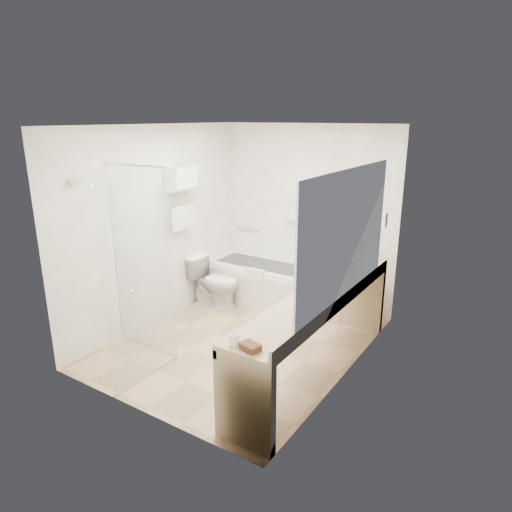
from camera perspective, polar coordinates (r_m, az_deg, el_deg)
The scene contains 25 objects.
floor at distance 5.56m, azimuth -1.71°, elevation -10.68°, with size 3.20×3.20×0.00m, color tan.
ceiling at distance 4.92m, azimuth -1.98°, elevation 16.05°, with size 2.60×3.20×0.10m, color silver.
wall_back at distance 6.44m, azimuth 6.32°, elevation 4.99°, with size 2.60×0.10×2.50m, color white.
wall_front at distance 3.95m, azimuth -15.17°, elevation -3.35°, with size 2.60×0.10×2.50m, color white.
wall_left at distance 5.91m, azimuth -12.28°, elevation 3.61°, with size 0.10×3.20×2.50m, color white.
wall_right at distance 4.51m, azimuth 11.88°, elevation -0.55°, with size 0.10×3.20×2.50m, color white.
bathtub at distance 6.64m, azimuth 0.78°, elevation -3.28°, with size 1.60×0.73×0.59m.
grab_bar_short at distance 6.94m, azimuth -0.94°, elevation 3.43°, with size 0.03×0.03×0.40m, color silver.
grab_bar_long at distance 6.43m, azimuth 5.76°, elevation 4.98°, with size 0.03×0.03×0.60m, color silver.
shower_enclosure at distance 4.88m, azimuth -14.18°, elevation -1.64°, with size 0.96×0.91×2.11m.
towel_shelf at distance 5.98m, azimuth -9.30°, elevation 8.85°, with size 0.24×0.55×0.81m.
vanity_counter at distance 4.70m, azimuth 7.60°, elevation -7.56°, with size 0.55×2.70×0.95m.
sink at distance 4.96m, azimuth 10.00°, elevation -4.08°, with size 0.40×0.52×0.14m, color white.
faucet at distance 4.87m, azimuth 11.63°, elevation -3.19°, with size 0.03×0.03×0.14m, color silver.
mirror at distance 4.30m, azimuth 11.26°, elevation 2.78°, with size 0.02×2.00×1.20m, color #ABAFB7.
hairdryer_unit at distance 5.44m, azimuth 15.58°, elevation 4.38°, with size 0.08×0.10×0.18m, color silver.
toilet at distance 6.44m, azimuth -5.18°, elevation -3.23°, with size 0.41×0.73×0.72m, color white.
amenity_basket at distance 3.60m, azimuth -0.72°, elevation -11.28°, with size 0.16×0.11×0.05m, color #4E301B.
soap_bottle_a at distance 3.68m, azimuth -2.74°, elevation -10.59°, with size 0.06×0.14×0.06m, color silver.
soap_bottle_b at distance 4.28m, azimuth 5.44°, elevation -6.30°, with size 0.09×0.12×0.09m, color silver.
water_bottle_left at distance 5.70m, azimuth 12.72°, elevation -0.15°, with size 0.06×0.06×0.20m.
water_bottle_mid at distance 5.73m, azimuth 11.80°, elevation -0.08°, with size 0.06×0.06×0.18m.
water_bottle_right at distance 5.34m, azimuth 11.41°, elevation -1.24°, with size 0.06×0.06×0.20m.
drinking_glass_near at distance 4.87m, azimuth 8.90°, elevation -3.46°, with size 0.07×0.07×0.09m, color silver.
drinking_glass_far at distance 5.54m, azimuth 11.34°, elevation -1.05°, with size 0.07×0.07×0.09m, color silver.
Camera 1 is at (2.81, -4.04, 2.59)m, focal length 32.00 mm.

